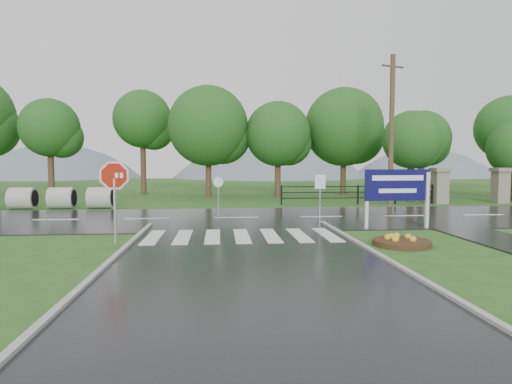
{
  "coord_description": "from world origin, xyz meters",
  "views": [
    {
      "loc": [
        -0.78,
        -9.56,
        2.59
      ],
      "look_at": [
        0.58,
        6.0,
        1.5
      ],
      "focal_mm": 30.0,
      "sensor_mm": 36.0,
      "label": 1
    }
  ],
  "objects": [
    {
      "name": "estate_billboard",
      "position": [
        6.12,
        6.42,
        1.59
      ],
      "size": [
        2.65,
        0.21,
        2.32
      ],
      "color": "silver",
      "rests_on": "ground"
    },
    {
      "name": "reg_sign_round",
      "position": [
        -0.8,
        9.0,
        1.27
      ],
      "size": [
        0.44,
        0.16,
        1.97
      ],
      "color": "#939399",
      "rests_on": "ground"
    },
    {
      "name": "pillar_west",
      "position": [
        13.0,
        16.0,
        1.18
      ],
      "size": [
        1.0,
        1.0,
        2.24
      ],
      "color": "gray",
      "rests_on": "ground"
    },
    {
      "name": "hills",
      "position": [
        3.49,
        65.0,
        -15.54
      ],
      "size": [
        102.0,
        48.0,
        48.0
      ],
      "color": "slate",
      "rests_on": "ground"
    },
    {
      "name": "entrance_tree_left",
      "position": [
        11.79,
        17.5,
        4.03
      ],
      "size": [
        3.77,
        3.77,
        5.95
      ],
      "color": "#3D2B1C",
      "rests_on": "ground"
    },
    {
      "name": "stop_sign",
      "position": [
        -4.08,
        4.32,
        1.94
      ],
      "size": [
        1.19,
        0.37,
        2.79
      ],
      "color": "#939399",
      "rests_on": "ground"
    },
    {
      "name": "culvert_pipes",
      "position": [
        -12.65,
        15.0,
        0.6
      ],
      "size": [
        11.8,
        1.2,
        1.2
      ],
      "color": "#9E9B93",
      "rests_on": "ground"
    },
    {
      "name": "ground",
      "position": [
        0.0,
        0.0,
        0.0
      ],
      "size": [
        120.0,
        120.0,
        0.0
      ],
      "primitive_type": "plane",
      "color": "#27551C",
      "rests_on": "ground"
    },
    {
      "name": "pillar_east",
      "position": [
        17.0,
        16.0,
        1.18
      ],
      "size": [
        1.0,
        1.0,
        2.24
      ],
      "color": "gray",
      "rests_on": "ground"
    },
    {
      "name": "fence_west",
      "position": [
        7.75,
        16.0,
        0.72
      ],
      "size": [
        9.58,
        0.08,
        1.2
      ],
      "color": "black",
      "rests_on": "ground"
    },
    {
      "name": "reg_sign_small",
      "position": [
        3.34,
        7.53,
        1.48
      ],
      "size": [
        0.46,
        0.11,
        2.08
      ],
      "color": "#939399",
      "rests_on": "ground"
    },
    {
      "name": "treeline",
      "position": [
        1.0,
        24.0,
        0.0
      ],
      "size": [
        83.2,
        5.2,
        10.0
      ],
      "color": "#1A4C17",
      "rests_on": "ground"
    },
    {
      "name": "utility_pole_east",
      "position": [
        9.59,
        15.5,
        4.56
      ],
      "size": [
        1.54,
        0.62,
        8.98
      ],
      "color": "#473523",
      "rests_on": "ground"
    },
    {
      "name": "curb_left",
      "position": [
        -3.55,
        -4.0,
        0.0
      ],
      "size": [
        0.15,
        24.0,
        0.12
      ],
      "primitive_type": "cube",
      "color": "#A3A39B",
      "rests_on": "ground"
    },
    {
      "name": "flower_bed",
      "position": [
        4.88,
        3.13,
        0.13
      ],
      "size": [
        1.76,
        1.76,
        0.35
      ],
      "color": "#332111",
      "rests_on": "ground"
    },
    {
      "name": "crosswalk",
      "position": [
        0.0,
        5.0,
        0.06
      ],
      "size": [
        6.5,
        2.8,
        0.02
      ],
      "color": "silver",
      "rests_on": "ground"
    },
    {
      "name": "walkway",
      "position": [
        8.5,
        4.0,
        0.0
      ],
      "size": [
        2.2,
        11.0,
        0.04
      ],
      "primitive_type": "cube",
      "color": "#252528",
      "rests_on": "ground"
    },
    {
      "name": "main_road",
      "position": [
        0.0,
        10.0,
        0.0
      ],
      "size": [
        90.0,
        8.0,
        0.04
      ],
      "primitive_type": "cube",
      "color": "black",
      "rests_on": "ground"
    }
  ]
}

